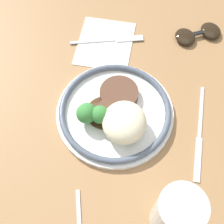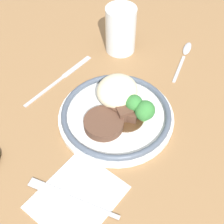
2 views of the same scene
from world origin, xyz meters
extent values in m
plane|color=#5B5651|center=(0.00, 0.00, 0.00)|extent=(8.00, 8.00, 0.00)
cube|color=olive|center=(0.00, 0.00, 0.02)|extent=(1.27, 1.17, 0.04)
cube|color=white|center=(-0.14, -0.07, 0.04)|extent=(0.16, 0.14, 0.00)
cylinder|color=white|center=(0.04, -0.04, 0.04)|extent=(0.23, 0.23, 0.01)
torus|color=#4C5666|center=(0.04, -0.04, 0.05)|extent=(0.22, 0.22, 0.01)
ellipsoid|color=beige|center=(0.07, -0.02, 0.08)|extent=(0.09, 0.08, 0.06)
cylinder|color=brown|center=(0.00, -0.03, 0.06)|extent=(0.08, 0.08, 0.02)
cylinder|color=#472D19|center=(0.04, -0.06, 0.05)|extent=(0.07, 0.07, 0.00)
cube|color=brown|center=(0.04, -0.05, 0.06)|extent=(0.04, 0.04, 0.03)
cube|color=brown|center=(0.04, -0.03, 0.06)|extent=(0.03, 0.03, 0.02)
cube|color=brown|center=(0.04, -0.07, 0.06)|extent=(0.03, 0.03, 0.02)
cylinder|color=#669E51|center=(0.05, -0.09, 0.05)|extent=(0.01, 0.01, 0.01)
sphere|color=#387F38|center=(0.05, -0.09, 0.07)|extent=(0.04, 0.04, 0.04)
cylinder|color=#669E51|center=(0.06, -0.06, 0.06)|extent=(0.01, 0.01, 0.02)
sphere|color=#387F38|center=(0.06, -0.06, 0.08)|extent=(0.03, 0.03, 0.03)
cylinder|color=#669E51|center=(0.06, -0.09, 0.05)|extent=(0.01, 0.01, 0.01)
sphere|color=#387F38|center=(0.06, -0.09, 0.07)|extent=(0.04, 0.04, 0.04)
cylinder|color=yellow|center=(0.23, 0.07, 0.07)|extent=(0.06, 0.06, 0.07)
cylinder|color=white|center=(0.23, 0.07, 0.09)|extent=(0.07, 0.07, 0.11)
cube|color=#B7B7BC|center=(-0.15, -0.10, 0.04)|extent=(0.02, 0.10, 0.00)
cube|color=#B7B7BC|center=(-0.16, -0.01, 0.04)|extent=(0.03, 0.06, 0.00)
cube|color=#B7B7BC|center=(0.02, 0.14, 0.04)|extent=(0.12, 0.02, 0.00)
cube|color=#B7B7BC|center=(0.12, 0.12, 0.04)|extent=(0.09, 0.02, 0.00)
cube|color=#B7B7BC|center=(0.24, -0.09, 0.04)|extent=(0.10, 0.02, 0.00)
ellipsoid|color=#B7B7BC|center=(0.32, -0.07, 0.04)|extent=(0.05, 0.03, 0.01)
camera|label=1|loc=(0.33, -0.02, 0.59)|focal=50.00mm
camera|label=2|loc=(-0.31, -0.24, 0.53)|focal=50.00mm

